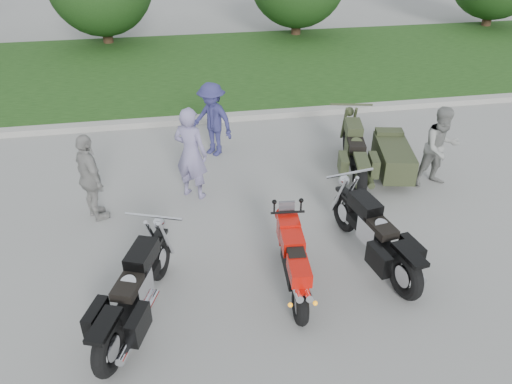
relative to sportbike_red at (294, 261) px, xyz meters
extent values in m
plane|color=#9A9A94|center=(-0.51, 0.25, -0.51)|extent=(80.00, 80.00, 0.00)
cube|color=#A5A39C|center=(-0.51, 6.25, -0.44)|extent=(60.00, 0.30, 0.15)
cube|color=#346221|center=(-0.51, 10.40, -0.44)|extent=(60.00, 8.00, 0.14)
cylinder|color=#3F2B1C|center=(-3.51, 13.75, 0.09)|extent=(0.36, 0.36, 1.20)
cylinder|color=#3F2B1C|center=(3.49, 13.75, 0.09)|extent=(0.36, 0.36, 1.20)
cylinder|color=#3F2B1C|center=(11.49, 13.75, 0.09)|extent=(0.36, 0.36, 1.20)
torus|color=black|center=(-0.05, -0.60, -0.24)|extent=(0.21, 0.56, 0.55)
torus|color=black|center=(0.06, 0.68, -0.24)|extent=(0.15, 0.54, 0.53)
cube|color=black|center=(0.00, -0.01, -0.02)|extent=(0.31, 0.82, 0.31)
cube|color=red|center=(0.02, 0.20, 0.22)|extent=(0.34, 0.51, 0.23)
cube|color=red|center=(-0.03, -0.40, 0.18)|extent=(0.31, 0.51, 0.20)
cube|color=black|center=(-0.01, -0.12, 0.25)|extent=(0.26, 0.33, 0.09)
cube|color=red|center=(0.04, 0.53, 0.18)|extent=(0.33, 0.38, 0.36)
cylinder|color=silver|center=(-0.12, -0.65, 0.04)|extent=(0.13, 0.42, 0.19)
cylinder|color=silver|center=(0.01, -0.66, 0.04)|extent=(0.13, 0.42, 0.19)
torus|color=black|center=(-2.44, -0.96, -0.16)|extent=(0.41, 0.72, 0.70)
torus|color=black|center=(-1.84, 0.63, -0.18)|extent=(0.35, 0.66, 0.66)
cube|color=black|center=(-2.14, -0.17, -0.08)|extent=(0.65, 1.24, 0.14)
cube|color=silver|center=(-2.14, -0.17, 0.00)|extent=(0.45, 0.54, 0.36)
cube|color=black|center=(-2.03, 0.12, 0.29)|extent=(0.47, 0.63, 0.23)
cube|color=black|center=(-2.20, -0.31, 0.19)|extent=(0.45, 0.58, 0.12)
cube|color=black|center=(-2.44, -0.96, 0.21)|extent=(0.41, 0.61, 0.06)
cylinder|color=silver|center=(-2.10, -0.57, -0.22)|extent=(0.50, 1.10, 0.10)
torus|color=black|center=(1.50, -0.39, -0.16)|extent=(0.30, 0.73, 0.71)
torus|color=black|center=(1.20, 1.30, -0.18)|extent=(0.24, 0.68, 0.66)
cube|color=black|center=(1.35, 0.46, -0.08)|extent=(0.44, 1.27, 0.15)
cube|color=silver|center=(1.35, 0.46, 0.01)|extent=(0.39, 0.51, 0.36)
cube|color=black|center=(1.30, 0.76, 0.30)|extent=(0.39, 0.61, 0.23)
cube|color=black|center=(1.38, 0.30, 0.19)|extent=(0.38, 0.56, 0.12)
cube|color=black|center=(1.50, -0.39, 0.22)|extent=(0.33, 0.60, 0.06)
cylinder|color=silver|center=(1.60, 0.13, -0.22)|extent=(0.30, 1.14, 0.10)
torus|color=black|center=(1.80, 2.24, -0.14)|extent=(0.33, 0.76, 0.74)
torus|color=black|center=(2.18, 3.98, -0.17)|extent=(0.27, 0.70, 0.69)
cube|color=black|center=(1.99, 3.11, -0.06)|extent=(0.51, 1.32, 0.15)
cube|color=#363E24|center=(1.99, 3.11, 0.03)|extent=(0.42, 0.54, 0.38)
cube|color=#363E24|center=(2.06, 3.43, 0.33)|extent=(0.42, 0.64, 0.24)
cube|color=black|center=(1.96, 2.95, 0.22)|extent=(0.41, 0.59, 0.13)
cube|color=#363E24|center=(1.80, 2.24, 0.25)|extent=(0.36, 0.63, 0.06)
cylinder|color=#363E24|center=(2.10, 2.70, -0.21)|extent=(0.36, 1.19, 0.11)
cube|color=#363E24|center=(2.71, 2.85, -0.08)|extent=(0.88, 1.50, 0.49)
torus|color=black|center=(2.97, 2.79, -0.21)|extent=(0.25, 0.62, 0.61)
imported|color=#867EAB|center=(-1.21, 2.84, 0.36)|extent=(0.76, 0.70, 1.75)
imported|color=gray|center=(3.41, 2.44, 0.28)|extent=(0.81, 0.66, 1.58)
imported|color=navy|center=(-0.66, 4.49, 0.28)|extent=(1.13, 1.15, 1.58)
imported|color=#979692|center=(-2.91, 2.39, 0.27)|extent=(0.77, 0.99, 1.57)
camera|label=1|loc=(-1.46, -5.21, 4.41)|focal=35.00mm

